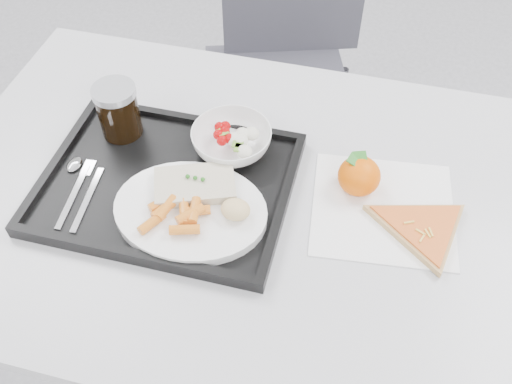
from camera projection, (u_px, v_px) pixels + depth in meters
name	position (u px, v px, depth m)	size (l,w,h in m)	color
table	(255.00, 219.00, 1.09)	(1.20, 0.80, 0.75)	silver
chair	(284.00, 51.00, 1.68)	(0.53, 0.53, 0.93)	#3A3A42
tray	(167.00, 184.00, 1.05)	(0.45, 0.35, 0.03)	black
dinner_plate	(191.00, 211.00, 0.99)	(0.27, 0.27, 0.02)	white
fish_fillet	(195.00, 185.00, 1.00)	(0.16, 0.13, 0.03)	beige
bread_roll	(236.00, 209.00, 0.96)	(0.06, 0.05, 0.03)	beige
salad_bowl	(232.00, 140.00, 1.08)	(0.15, 0.15, 0.05)	white
cola_glass	(118.00, 110.00, 1.09)	(0.08, 0.08, 0.11)	black
cutlery	(79.00, 184.00, 1.04)	(0.09, 0.17, 0.01)	silver
napkin	(383.00, 209.00, 1.02)	(0.27, 0.27, 0.00)	white
tangerine	(359.00, 176.00, 1.02)	(0.08, 0.08, 0.07)	#EF6800
pizza_slice	(422.00, 228.00, 0.98)	(0.26, 0.26, 0.02)	#D7B86F
carrot_pile	(177.00, 213.00, 0.96)	(0.11, 0.10, 0.02)	orange
salad_contents	(236.00, 138.00, 1.07)	(0.09, 0.08, 0.02)	#A20406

